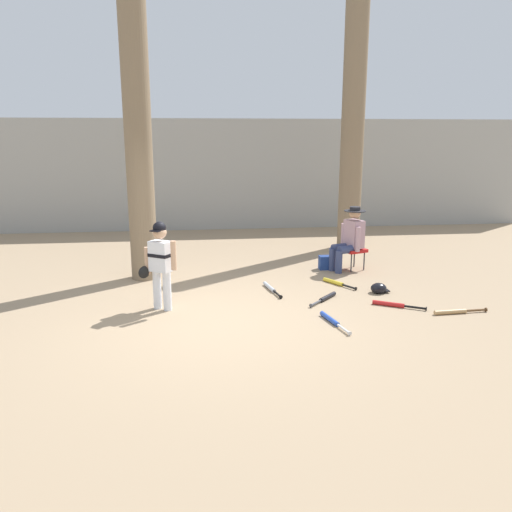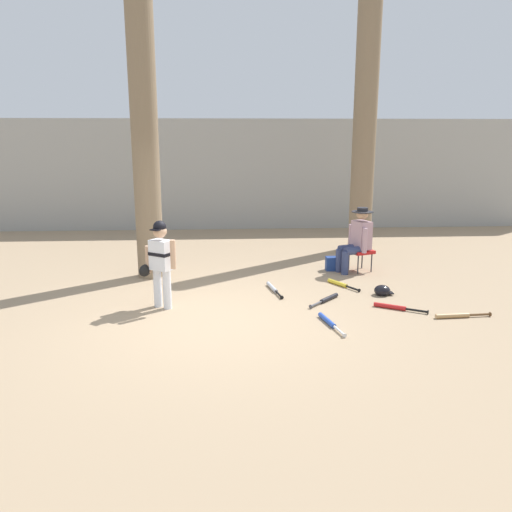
{
  "view_description": "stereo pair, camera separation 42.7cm",
  "coord_description": "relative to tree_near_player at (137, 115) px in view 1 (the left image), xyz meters",
  "views": [
    {
      "loc": [
        -0.27,
        -6.61,
        2.48
      ],
      "look_at": [
        0.59,
        0.69,
        0.75
      ],
      "focal_mm": 35.83,
      "sensor_mm": 36.0,
      "label": 1
    },
    {
      "loc": [
        0.15,
        -6.65,
        2.48
      ],
      "look_at": [
        0.59,
        0.69,
        0.75
      ],
      "focal_mm": 35.83,
      "sensor_mm": 36.0,
      "label": 2
    }
  ],
  "objects": [
    {
      "name": "batting_helmet_black",
      "position": [
        3.85,
        -1.37,
        -2.75
      ],
      "size": [
        0.3,
        0.23,
        0.18
      ],
      "color": "black",
      "rests_on": "ground"
    },
    {
      "name": "tree_near_player",
      "position": [
        0.0,
        0.0,
        0.0
      ],
      "size": [
        0.71,
        0.71,
        6.38
      ],
      "color": "#7F6B51",
      "rests_on": "ground"
    },
    {
      "name": "young_ballplayer",
      "position": [
        0.4,
        -1.77,
        -2.08
      ],
      "size": [
        0.6,
        0.38,
        1.31
      ],
      "color": "white",
      "rests_on": "ground"
    },
    {
      "name": "bat_aluminum_silver",
      "position": [
        2.13,
        -1.01,
        -2.79
      ],
      "size": [
        0.21,
        0.81,
        0.07
      ],
      "color": "#B7BCC6",
      "rests_on": "ground"
    },
    {
      "name": "seated_spectator",
      "position": [
        3.78,
        0.1,
        -2.18
      ],
      "size": [
        0.67,
        0.54,
        1.2
      ],
      "color": "navy",
      "rests_on": "ground"
    },
    {
      "name": "concrete_back_wall",
      "position": [
        1.21,
        4.91,
        -1.36
      ],
      "size": [
        18.0,
        0.36,
        2.93
      ],
      "primitive_type": "cube",
      "color": "#9E9E99",
      "rests_on": "ground"
    },
    {
      "name": "bat_yellow_trainer",
      "position": [
        3.28,
        -0.82,
        -2.79
      ],
      "size": [
        0.43,
        0.66,
        0.07
      ],
      "color": "yellow",
      "rests_on": "ground"
    },
    {
      "name": "bat_blue_youth",
      "position": [
        2.74,
        -2.61,
        -2.79
      ],
      "size": [
        0.23,
        0.81,
        0.07
      ],
      "color": "#2347AD",
      "rests_on": "ground"
    },
    {
      "name": "bat_red_barrel",
      "position": [
        3.81,
        -2.06,
        -2.79
      ],
      "size": [
        0.71,
        0.45,
        0.07
      ],
      "color": "red",
      "rests_on": "ground"
    },
    {
      "name": "ground_plane",
      "position": [
        1.21,
        -2.39,
        -2.82
      ],
      "size": [
        60.0,
        60.0,
        0.0
      ],
      "primitive_type": "plane",
      "color": "#9E8466"
    },
    {
      "name": "handbag_beside_stool",
      "position": [
        3.41,
        0.21,
        -2.69
      ],
      "size": [
        0.34,
        0.18,
        0.26
      ],
      "primitive_type": "cube",
      "rotation": [
        0.0,
        0.0,
        0.01
      ],
      "color": "navy",
      "rests_on": "ground"
    },
    {
      "name": "bat_wood_tan",
      "position": [
        4.57,
        -2.47,
        -2.79
      ],
      "size": [
        0.81,
        0.11,
        0.07
      ],
      "color": "tan",
      "rests_on": "ground"
    },
    {
      "name": "bat_black_composite",
      "position": [
        2.9,
        -1.63,
        -2.79
      ],
      "size": [
        0.55,
        0.59,
        0.07
      ],
      "color": "black",
      "rests_on": "ground"
    },
    {
      "name": "tree_behind_spectator",
      "position": [
        4.36,
        2.08,
        -0.29
      ],
      "size": [
        0.83,
        0.83,
        5.93
      ],
      "color": "#7F6B51",
      "rests_on": "ground"
    },
    {
      "name": "folding_stool",
      "position": [
        3.88,
        0.14,
        -2.46
      ],
      "size": [
        0.51,
        0.51,
        0.41
      ],
      "color": "red",
      "rests_on": "ground"
    }
  ]
}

